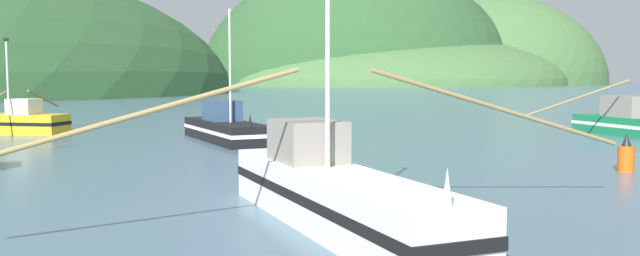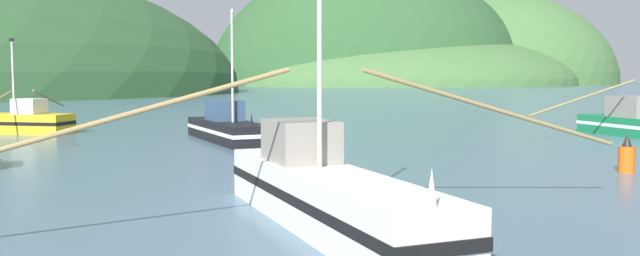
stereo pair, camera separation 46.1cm
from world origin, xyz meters
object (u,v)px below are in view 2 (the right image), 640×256
fishing_boat_yellow (24,121)px  channel_buoy (627,157)px  fishing_boat_black (227,127)px  fishing_boat_white (324,192)px

fishing_boat_yellow → channel_buoy: size_ratio=5.50×
fishing_boat_black → fishing_boat_yellow: fishing_boat_black is taller
fishing_boat_white → channel_buoy: size_ratio=11.93×
fishing_boat_white → fishing_boat_black: fishing_boat_black is taller
fishing_boat_black → fishing_boat_yellow: bearing=-133.8°
fishing_boat_white → channel_buoy: 14.88m
fishing_boat_white → channel_buoy: (13.54, 6.17, -0.25)m
fishing_boat_white → fishing_boat_yellow: fishing_boat_white is taller
fishing_boat_white → fishing_boat_black: bearing=172.5°
fishing_boat_black → channel_buoy: size_ratio=6.47×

